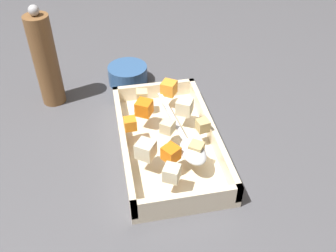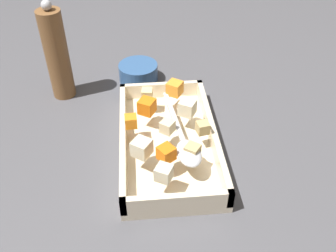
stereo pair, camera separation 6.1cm
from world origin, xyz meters
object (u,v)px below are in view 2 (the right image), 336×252
at_px(baking_dish, 168,143).
at_px(serving_spoon, 187,149).
at_px(pepper_mill, 57,55).
at_px(small_prep_bowl, 138,73).

relative_size(baking_dish, serving_spoon, 1.43).
xyz_separation_m(pepper_mill, small_prep_bowl, (0.05, -0.19, -0.09)).
distance_m(baking_dish, small_prep_bowl, 0.29).
bearing_deg(small_prep_bowl, baking_dish, -168.98).
height_order(serving_spoon, pepper_mill, pepper_mill).
xyz_separation_m(serving_spoon, small_prep_bowl, (0.35, 0.09, -0.04)).
bearing_deg(pepper_mill, serving_spoon, -137.25).
distance_m(baking_dish, serving_spoon, 0.09).
xyz_separation_m(baking_dish, serving_spoon, (-0.07, -0.03, 0.05)).
relative_size(serving_spoon, pepper_mill, 1.02).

